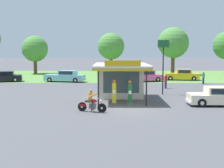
# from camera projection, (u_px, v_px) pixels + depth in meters

# --- Properties ---
(ground_plane) EXTENTS (300.00, 300.00, 0.00)m
(ground_plane) POSITION_uv_depth(u_px,v_px,m) (126.00, 109.00, 22.75)
(ground_plane) COLOR #4C4C51
(grass_verge_strip) EXTENTS (120.00, 24.00, 0.01)m
(grass_verge_strip) POSITION_uv_depth(u_px,v_px,m) (118.00, 76.00, 52.58)
(grass_verge_strip) COLOR #56843D
(grass_verge_strip) RESTS_ON ground
(service_station_kiosk) EXTENTS (4.60, 6.90, 3.52)m
(service_station_kiosk) POSITION_uv_depth(u_px,v_px,m) (120.00, 78.00, 28.09)
(service_station_kiosk) COLOR beige
(service_station_kiosk) RESTS_ON ground
(gas_pump_nearside) EXTENTS (0.44, 0.44, 1.97)m
(gas_pump_nearside) POSITION_uv_depth(u_px,v_px,m) (113.00, 93.00, 24.82)
(gas_pump_nearside) COLOR slate
(gas_pump_nearside) RESTS_ON ground
(gas_pump_offside) EXTENTS (0.44, 0.44, 1.90)m
(gas_pump_offside) POSITION_uv_depth(u_px,v_px,m) (129.00, 93.00, 24.83)
(gas_pump_offside) COLOR slate
(gas_pump_offside) RESTS_ON ground
(motorcycle_with_rider) EXTENTS (2.05, 0.92, 1.58)m
(motorcycle_with_rider) POSITION_uv_depth(u_px,v_px,m) (90.00, 103.00, 21.65)
(motorcycle_with_rider) COLOR black
(motorcycle_with_rider) RESTS_ON ground
(featured_classic_sedan) EXTENTS (5.23, 2.14, 1.46)m
(featured_classic_sedan) POSITION_uv_depth(u_px,v_px,m) (219.00, 97.00, 24.24)
(featured_classic_sedan) COLOR beige
(featured_classic_sedan) RESTS_ON ground
(parked_car_back_row_centre) EXTENTS (5.55, 2.96, 1.42)m
(parked_car_back_row_centre) POSITION_uv_depth(u_px,v_px,m) (2.00, 77.00, 42.14)
(parked_car_back_row_centre) COLOR black
(parked_car_back_row_centre) RESTS_ON ground
(parked_car_back_row_right) EXTENTS (5.83, 3.37, 1.52)m
(parked_car_back_row_right) POSITION_uv_depth(u_px,v_px,m) (142.00, 77.00, 42.46)
(parked_car_back_row_right) COLOR #E55993
(parked_car_back_row_right) RESTS_ON ground
(parked_car_back_row_centre_right) EXTENTS (5.78, 2.96, 1.56)m
(parked_car_back_row_centre_right) POSITION_uv_depth(u_px,v_px,m) (64.00, 77.00, 42.04)
(parked_car_back_row_centre_right) COLOR #7AC6D1
(parked_car_back_row_centre_right) RESTS_ON ground
(parked_car_back_row_far_left) EXTENTS (5.13, 2.39, 1.58)m
(parked_car_back_row_far_left) POSITION_uv_depth(u_px,v_px,m) (181.00, 75.00, 44.56)
(parked_car_back_row_far_left) COLOR gold
(parked_car_back_row_far_left) RESTS_ON ground
(bystander_leaning_by_kiosk) EXTENTS (0.34, 0.34, 1.62)m
(bystander_leaning_by_kiosk) POSITION_uv_depth(u_px,v_px,m) (165.00, 81.00, 34.91)
(bystander_leaning_by_kiosk) COLOR #2D3351
(bystander_leaning_by_kiosk) RESTS_ON ground
(bystander_strolling_foreground) EXTENTS (0.34, 0.34, 1.56)m
(bystander_strolling_foreground) POSITION_uv_depth(u_px,v_px,m) (202.00, 78.00, 39.39)
(bystander_strolling_foreground) COLOR #2D3351
(bystander_strolling_foreground) RESTS_ON ground
(tree_oak_centre) EXTENTS (4.83, 4.83, 7.40)m
(tree_oak_centre) POSITION_uv_depth(u_px,v_px,m) (110.00, 46.00, 56.30)
(tree_oak_centre) COLOR brown
(tree_oak_centre) RESTS_ON ground
(tree_oak_far_left) EXTENTS (5.38, 5.38, 8.26)m
(tree_oak_far_left) POSITION_uv_depth(u_px,v_px,m) (172.00, 43.00, 54.32)
(tree_oak_far_left) COLOR brown
(tree_oak_far_left) RESTS_ON ground
(tree_oak_left) EXTENTS (4.71, 4.71, 6.88)m
(tree_oak_left) POSITION_uv_depth(u_px,v_px,m) (34.00, 49.00, 56.29)
(tree_oak_left) COLOR brown
(tree_oak_left) RESTS_ON ground
(roadside_pole_sign) EXTENTS (1.10, 0.12, 5.25)m
(roadside_pole_sign) POSITION_uv_depth(u_px,v_px,m) (162.00, 58.00, 29.91)
(roadside_pole_sign) COLOR black
(roadside_pole_sign) RESTS_ON ground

